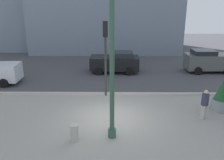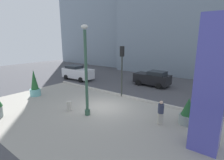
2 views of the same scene
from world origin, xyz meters
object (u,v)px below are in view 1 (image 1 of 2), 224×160
Objects in this scene: traffic_light_far_side at (105,47)px; pedestrian_on_sidewalk at (205,103)px; potted_plant_near_right at (222,97)px; concrete_bollard at (74,133)px; car_passing_lane at (115,62)px; lamp_post at (112,72)px; car_intersection at (209,61)px.

traffic_light_far_side is 6.34m from pedestrian_on_sidewalk.
potted_plant_near_right reaches higher than pedestrian_on_sidewalk.
concrete_bollard is 10.70m from car_passing_lane.
pedestrian_on_sidewalk is (4.59, 1.75, -2.11)m from lamp_post.
traffic_light_far_side reaches higher than car_passing_lane.
car_passing_lane reaches higher than concrete_bollard.
potted_plant_near_right is (5.91, 2.85, -2.22)m from lamp_post.
car_passing_lane is 9.55m from pedestrian_on_sidewalk.
potted_plant_near_right is 7.06m from traffic_light_far_side.
pedestrian_on_sidewalk reaches higher than concrete_bollard.
traffic_light_far_side is at bearing -96.66° from car_passing_lane.
car_passing_lane is (1.78, 10.53, 0.50)m from concrete_bollard.
concrete_bollard is at bearing -168.98° from lamp_post.
traffic_light_far_side is (-6.34, 2.04, 2.35)m from potted_plant_near_right.
traffic_light_far_side is at bearing 95.12° from lamp_post.
potted_plant_near_right is 0.43× the size of car_intersection.
traffic_light_far_side is 1.16× the size of car_intersection.
traffic_light_far_side reaches higher than potted_plant_near_right.
car_intersection is 2.54× the size of pedestrian_on_sidewalk.
lamp_post is 10.44m from car_passing_lane.
traffic_light_far_side is 5.82m from car_passing_lane.
car_intersection reaches higher than concrete_bollard.
lamp_post is 8.13× the size of concrete_bollard.
pedestrian_on_sidewalk is at bearing -111.66° from car_intersection.
lamp_post is 1.51× the size of car_passing_lane.
traffic_light_far_side is (-0.44, 4.88, 0.13)m from lamp_post.
concrete_bollard is 0.19× the size of car_intersection.
car_passing_lane is (-5.72, 7.38, 0.12)m from potted_plant_near_right.
traffic_light_far_side reaches higher than concrete_bollard.
pedestrian_on_sidewalk is (-3.44, -8.67, -0.08)m from car_intersection.
potted_plant_near_right is 1.71m from pedestrian_on_sidewalk.
car_intersection is at bearing 74.28° from potted_plant_near_right.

